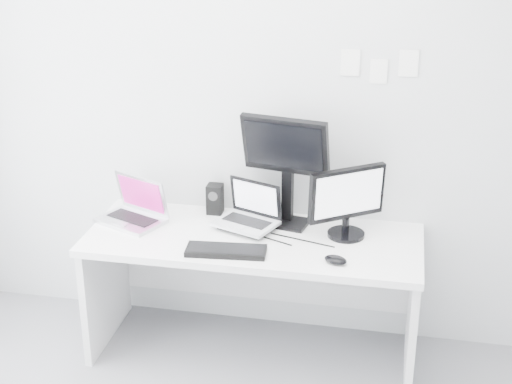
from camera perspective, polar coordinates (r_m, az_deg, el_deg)
back_wall at (r=4.19m, az=0.73°, el=6.35°), size 3.60×0.00×3.60m
desk at (r=4.26m, az=-0.21°, el=-7.80°), size 1.80×0.70×0.73m
macbook at (r=4.26m, az=-9.47°, el=-0.65°), size 0.43×0.38×0.26m
speaker at (r=4.35m, az=-3.09°, el=-0.52°), size 0.10×0.10×0.17m
dell_laptop at (r=4.12m, az=-0.80°, el=-1.13°), size 0.39×0.35×0.27m
rear_monitor at (r=4.11m, az=2.27°, el=1.70°), size 0.50×0.26×0.65m
samsung_monitor at (r=4.04m, az=6.87°, el=-0.72°), size 0.47×0.42×0.40m
keyboard at (r=3.91m, az=-2.26°, el=-4.42°), size 0.42×0.18×0.03m
mouse at (r=3.83m, az=5.99°, el=-5.07°), size 0.14×0.11×0.04m
wall_note_0 at (r=4.06m, az=7.07°, el=9.60°), size 0.10×0.00×0.14m
wall_note_1 at (r=4.06m, az=9.18°, el=8.91°), size 0.09×0.00×0.13m
wall_note_2 at (r=4.05m, az=11.37°, el=9.44°), size 0.10×0.00×0.14m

